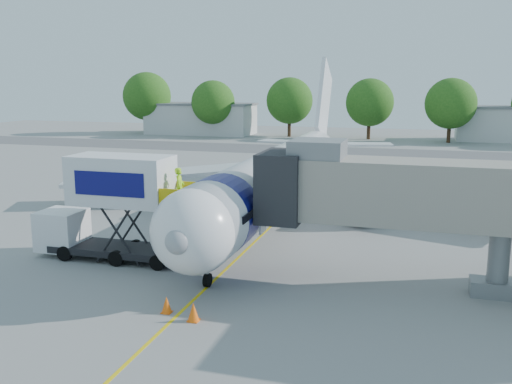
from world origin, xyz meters
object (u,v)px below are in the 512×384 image
(ground_tug, at_px, (249,356))
(jet_bridge, at_px, (394,193))
(catering_hiloader, at_px, (111,208))
(aircraft, at_px, (280,176))

(ground_tug, bearing_deg, jet_bridge, 52.85)
(jet_bridge, xyz_separation_m, catering_hiloader, (-14.25, -0.00, -1.58))
(catering_hiloader, height_order, ground_tug, catering_hiloader)
(jet_bridge, relative_size, catering_hiloader, 1.64)
(aircraft, xyz_separation_m, catering_hiloader, (-6.26, -11.12, -0.18))
(ground_tug, bearing_deg, catering_hiloader, 121.73)
(aircraft, bearing_deg, catering_hiloader, -119.36)
(catering_hiloader, relative_size, ground_tug, 2.27)
(ground_tug, bearing_deg, aircraft, 85.83)
(catering_hiloader, bearing_deg, aircraft, 60.64)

